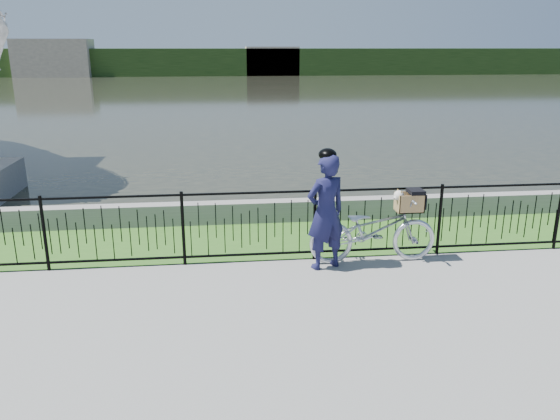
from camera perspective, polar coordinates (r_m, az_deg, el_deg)
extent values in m
plane|color=gray|center=(7.04, -2.31, -10.28)|extent=(120.00, 120.00, 0.00)
cube|color=#33621E|center=(9.42, -3.49, -3.10)|extent=(60.00, 2.00, 0.01)
plane|color=#28291F|center=(39.39, -5.97, 11.96)|extent=(120.00, 120.00, 0.00)
cube|color=gray|center=(10.31, -3.81, -0.20)|extent=(60.00, 0.30, 0.40)
cube|color=#274219|center=(66.28, -6.34, 15.14)|extent=(120.00, 6.00, 3.00)
cube|color=#A79886|center=(66.63, -22.53, 14.46)|extent=(8.00, 4.00, 4.00)
cube|color=#A79886|center=(65.10, -0.85, 15.30)|extent=(6.00, 3.00, 3.20)
imported|color=silver|center=(8.43, 9.68, -2.06)|extent=(1.96, 0.68, 1.03)
cube|color=black|center=(8.51, 13.30, -0.11)|extent=(0.38, 0.18, 0.02)
cube|color=#9D7948|center=(8.51, 13.31, -0.07)|extent=(0.40, 0.27, 0.01)
cube|color=#9D7948|center=(8.59, 13.08, 1.02)|extent=(0.40, 0.02, 0.28)
cube|color=#9D7948|center=(8.36, 13.66, 0.55)|extent=(0.40, 0.02, 0.28)
cube|color=#9D7948|center=(8.54, 14.58, 0.82)|extent=(0.01, 0.27, 0.28)
cube|color=#9D7948|center=(8.41, 12.14, 0.75)|extent=(0.01, 0.27, 0.28)
cube|color=black|center=(8.46, 14.00, 1.91)|extent=(0.22, 0.29, 0.06)
cube|color=black|center=(8.54, 14.70, 1.01)|extent=(0.02, 0.29, 0.22)
ellipsoid|color=silver|center=(8.47, 13.23, 0.72)|extent=(0.31, 0.22, 0.20)
sphere|color=silver|center=(8.37, 12.31, 1.50)|extent=(0.15, 0.15, 0.15)
sphere|color=silver|center=(8.34, 12.01, 1.26)|extent=(0.07, 0.07, 0.07)
sphere|color=black|center=(8.33, 11.87, 1.20)|extent=(0.02, 0.02, 0.02)
cone|color=olive|center=(8.41, 12.21, 2.00)|extent=(0.06, 0.08, 0.08)
cone|color=olive|center=(8.32, 12.55, 1.83)|extent=(0.06, 0.08, 0.08)
imported|color=#15163C|center=(8.01, 4.81, -0.23)|extent=(0.74, 0.62, 1.73)
ellipsoid|color=black|center=(7.81, 4.96, 5.73)|extent=(0.26, 0.29, 0.18)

